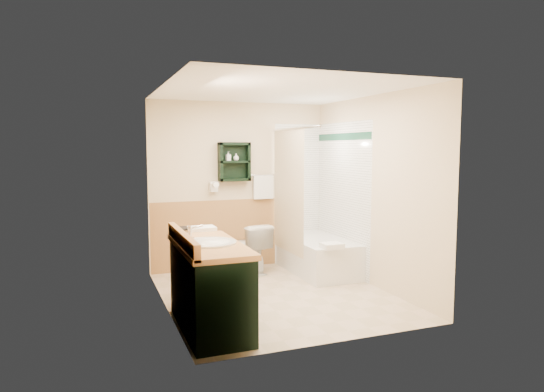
{
  "coord_description": "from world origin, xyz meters",
  "views": [
    {
      "loc": [
        -2.06,
        -5.23,
        1.75
      ],
      "look_at": [
        0.01,
        0.2,
        1.17
      ],
      "focal_mm": 32.0,
      "sensor_mm": 36.0,
      "label": 1
    }
  ],
  "objects_px": {
    "wall_shelf": "(234,162)",
    "hair_dryer": "(214,187)",
    "soap_bottle_a": "(228,159)",
    "soap_bottle_b": "(236,158)",
    "vanity_book": "(176,220)",
    "bathtub": "(316,255)",
    "toilet": "(250,248)",
    "vanity": "(210,286)"
  },
  "relations": [
    {
      "from": "vanity",
      "to": "bathtub",
      "type": "distance_m",
      "value": 2.51
    },
    {
      "from": "wall_shelf",
      "to": "soap_bottle_b",
      "type": "bearing_deg",
      "value": -11.29
    },
    {
      "from": "hair_dryer",
      "to": "toilet",
      "type": "relative_size",
      "value": 0.34
    },
    {
      "from": "bathtub",
      "to": "toilet",
      "type": "bearing_deg",
      "value": 161.88
    },
    {
      "from": "toilet",
      "to": "soap_bottle_a",
      "type": "relative_size",
      "value": 5.4
    },
    {
      "from": "wall_shelf",
      "to": "soap_bottle_a",
      "type": "height_order",
      "value": "wall_shelf"
    },
    {
      "from": "hair_dryer",
      "to": "soap_bottle_b",
      "type": "xyz_separation_m",
      "value": [
        0.33,
        -0.03,
        0.4
      ]
    },
    {
      "from": "vanity_book",
      "to": "wall_shelf",
      "type": "bearing_deg",
      "value": 33.91
    },
    {
      "from": "bathtub",
      "to": "soap_bottle_b",
      "type": "bearing_deg",
      "value": 151.18
    },
    {
      "from": "hair_dryer",
      "to": "soap_bottle_b",
      "type": "distance_m",
      "value": 0.52
    },
    {
      "from": "vanity_book",
      "to": "soap_bottle_a",
      "type": "bearing_deg",
      "value": 36.28
    },
    {
      "from": "toilet",
      "to": "soap_bottle_b",
      "type": "xyz_separation_m",
      "value": [
        -0.11,
        0.26,
        1.26
      ]
    },
    {
      "from": "wall_shelf",
      "to": "toilet",
      "type": "distance_m",
      "value": 1.24
    },
    {
      "from": "vanity_book",
      "to": "soap_bottle_a",
      "type": "relative_size",
      "value": 1.69
    },
    {
      "from": "soap_bottle_b",
      "to": "wall_shelf",
      "type": "bearing_deg",
      "value": 168.71
    },
    {
      "from": "bathtub",
      "to": "vanity_book",
      "type": "xyz_separation_m",
      "value": [
        -2.08,
        -0.74,
        0.71
      ]
    },
    {
      "from": "wall_shelf",
      "to": "soap_bottle_a",
      "type": "relative_size",
      "value": 4.26
    },
    {
      "from": "soap_bottle_b",
      "to": "soap_bottle_a",
      "type": "bearing_deg",
      "value": 180.0
    },
    {
      "from": "bathtub",
      "to": "toilet",
      "type": "relative_size",
      "value": 2.15
    },
    {
      "from": "soap_bottle_a",
      "to": "bathtub",
      "type": "bearing_deg",
      "value": -26.25
    },
    {
      "from": "hair_dryer",
      "to": "vanity",
      "type": "xyz_separation_m",
      "value": [
        -0.59,
        -2.19,
        -0.78
      ]
    },
    {
      "from": "vanity_book",
      "to": "bathtub",
      "type": "bearing_deg",
      "value": 2.76
    },
    {
      "from": "wall_shelf",
      "to": "vanity",
      "type": "xyz_separation_m",
      "value": [
        -0.89,
        -2.16,
        -1.13
      ]
    },
    {
      "from": "hair_dryer",
      "to": "vanity_book",
      "type": "height_order",
      "value": "hair_dryer"
    },
    {
      "from": "bathtub",
      "to": "vanity_book",
      "type": "height_order",
      "value": "vanity_book"
    },
    {
      "from": "vanity",
      "to": "toilet",
      "type": "xyz_separation_m",
      "value": [
        1.03,
        1.9,
        -0.08
      ]
    },
    {
      "from": "soap_bottle_a",
      "to": "soap_bottle_b",
      "type": "bearing_deg",
      "value": 0.0
    },
    {
      "from": "wall_shelf",
      "to": "bathtub",
      "type": "distance_m",
      "value": 1.75
    },
    {
      "from": "vanity_book",
      "to": "hair_dryer",
      "type": "bearing_deg",
      "value": 43.26
    },
    {
      "from": "vanity_book",
      "to": "soap_bottle_b",
      "type": "xyz_separation_m",
      "value": [
        1.09,
        1.3,
        0.66
      ]
    },
    {
      "from": "wall_shelf",
      "to": "hair_dryer",
      "type": "xyz_separation_m",
      "value": [
        -0.3,
        0.02,
        -0.35
      ]
    },
    {
      "from": "bathtub",
      "to": "vanity_book",
      "type": "relative_size",
      "value": 6.88
    },
    {
      "from": "hair_dryer",
      "to": "bathtub",
      "type": "height_order",
      "value": "hair_dryer"
    },
    {
      "from": "soap_bottle_a",
      "to": "soap_bottle_b",
      "type": "distance_m",
      "value": 0.12
    },
    {
      "from": "hair_dryer",
      "to": "bathtub",
      "type": "relative_size",
      "value": 0.16
    },
    {
      "from": "vanity_book",
      "to": "toilet",
      "type": "bearing_deg",
      "value": 23.87
    },
    {
      "from": "vanity",
      "to": "bathtub",
      "type": "xyz_separation_m",
      "value": [
        1.92,
        1.61,
        -0.18
      ]
    },
    {
      "from": "hair_dryer",
      "to": "toilet",
      "type": "height_order",
      "value": "hair_dryer"
    },
    {
      "from": "bathtub",
      "to": "toilet",
      "type": "distance_m",
      "value": 0.94
    },
    {
      "from": "wall_shelf",
      "to": "vanity",
      "type": "distance_m",
      "value": 2.6
    },
    {
      "from": "wall_shelf",
      "to": "hair_dryer",
      "type": "relative_size",
      "value": 2.29
    },
    {
      "from": "vanity_book",
      "to": "soap_bottle_b",
      "type": "relative_size",
      "value": 2.14
    }
  ]
}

